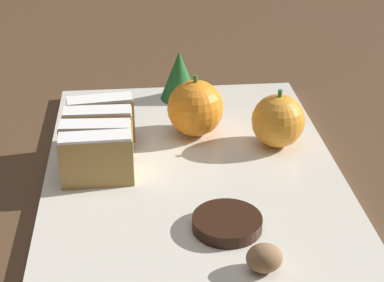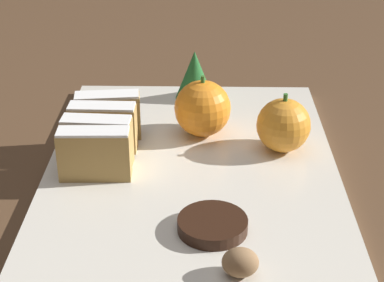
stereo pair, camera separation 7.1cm
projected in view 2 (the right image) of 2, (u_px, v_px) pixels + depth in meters
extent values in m
plane|color=#513823|center=(192.00, 174.00, 0.73)|extent=(6.00, 6.00, 0.00)
cube|color=silver|center=(192.00, 169.00, 0.72)|extent=(0.32, 0.45, 0.01)
cube|color=tan|center=(95.00, 155.00, 0.68)|extent=(0.08, 0.03, 0.05)
cube|color=white|center=(93.00, 132.00, 0.67)|extent=(0.08, 0.03, 0.00)
cube|color=tan|center=(98.00, 141.00, 0.71)|extent=(0.08, 0.03, 0.05)
cube|color=white|center=(96.00, 118.00, 0.70)|extent=(0.08, 0.03, 0.00)
cube|color=tan|center=(103.00, 129.00, 0.74)|extent=(0.08, 0.03, 0.05)
cube|color=white|center=(101.00, 106.00, 0.73)|extent=(0.08, 0.03, 0.00)
cube|color=tan|center=(108.00, 117.00, 0.77)|extent=(0.08, 0.03, 0.05)
cube|color=white|center=(107.00, 95.00, 0.75)|extent=(0.08, 0.03, 0.00)
sphere|color=orange|center=(203.00, 108.00, 0.77)|extent=(0.07, 0.07, 0.07)
cylinder|color=#38702D|center=(203.00, 80.00, 0.75)|extent=(0.01, 0.01, 0.01)
sphere|color=orange|center=(283.00, 125.00, 0.74)|extent=(0.06, 0.06, 0.06)
cylinder|color=#38702D|center=(285.00, 98.00, 0.72)|extent=(0.01, 0.01, 0.01)
ellipsoid|color=#8E6B47|center=(240.00, 262.00, 0.55)|extent=(0.03, 0.03, 0.03)
cylinder|color=black|center=(213.00, 225.00, 0.61)|extent=(0.07, 0.07, 0.01)
cone|color=#23662D|center=(192.00, 75.00, 0.87)|extent=(0.05, 0.05, 0.07)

